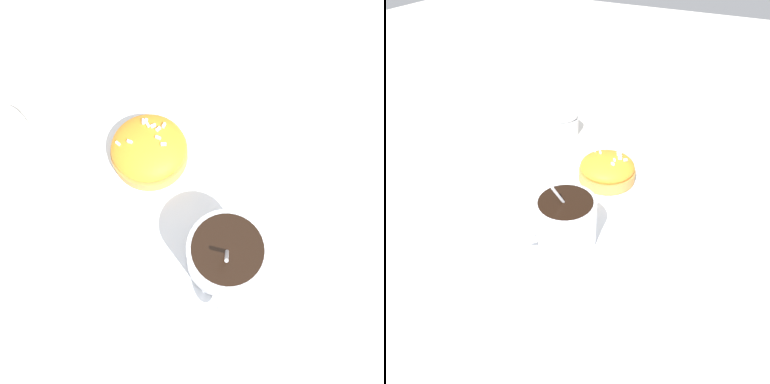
% 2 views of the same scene
% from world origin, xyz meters
% --- Properties ---
extents(ground_plane, '(3.00, 3.00, 0.00)m').
position_xyz_m(ground_plane, '(0.00, 0.00, 0.00)').
color(ground_plane, silver).
extents(paper_napkin, '(0.37, 0.34, 0.00)m').
position_xyz_m(paper_napkin, '(0.00, 0.00, 0.00)').
color(paper_napkin, white).
rests_on(paper_napkin, ground_plane).
extents(coffee_cup, '(0.11, 0.09, 0.10)m').
position_xyz_m(coffee_cup, '(-0.09, -0.01, 0.04)').
color(coffee_cup, white).
rests_on(coffee_cup, paper_napkin).
extents(frosted_pastry, '(0.10, 0.10, 0.05)m').
position_xyz_m(frosted_pastry, '(0.09, -0.00, 0.02)').
color(frosted_pastry, '#D19347').
rests_on(frosted_pastry, paper_napkin).
extents(sugar_bowl, '(0.07, 0.07, 0.06)m').
position_xyz_m(sugar_bowl, '(0.20, 0.16, 0.03)').
color(sugar_bowl, white).
rests_on(sugar_bowl, ground_plane).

